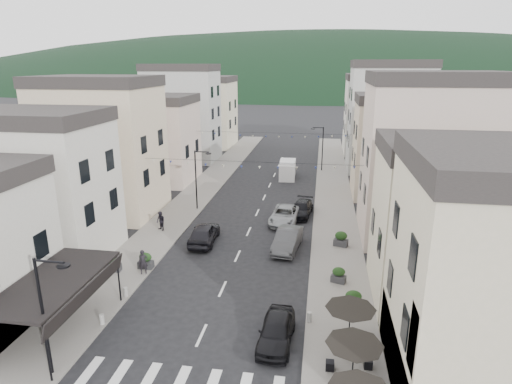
% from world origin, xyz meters
% --- Properties ---
extents(sidewalk_left, '(4.00, 76.00, 0.12)m').
position_xyz_m(sidewalk_left, '(-7.50, 32.00, 0.06)').
color(sidewalk_left, slate).
rests_on(sidewalk_left, ground).
extents(sidewalk_right, '(4.00, 76.00, 0.12)m').
position_xyz_m(sidewalk_right, '(7.50, 32.00, 0.06)').
color(sidewalk_right, slate).
rests_on(sidewalk_right, ground).
extents(hill_backdrop, '(640.00, 360.00, 70.00)m').
position_xyz_m(hill_backdrop, '(0.00, 300.00, 0.00)').
color(hill_backdrop, black).
rests_on(hill_backdrop, ground).
extents(boutique_awning, '(3.77, 7.50, 3.28)m').
position_xyz_m(boutique_awning, '(-7.25, 5.00, 3.11)').
color(boutique_awning, black).
rests_on(boutique_awning, ground).
extents(buildings_row_left, '(10.20, 54.16, 14.00)m').
position_xyz_m(buildings_row_left, '(-14.50, 37.75, 6.12)').
color(buildings_row_left, beige).
rests_on(buildings_row_left, ground).
extents(buildings_row_right, '(10.20, 54.16, 14.50)m').
position_xyz_m(buildings_row_right, '(14.50, 36.59, 6.32)').
color(buildings_row_right, beige).
rests_on(buildings_row_right, ground).
extents(cafe_terrace, '(2.50, 8.10, 2.53)m').
position_xyz_m(cafe_terrace, '(7.70, 2.80, 2.36)').
color(cafe_terrace, black).
rests_on(cafe_terrace, ground).
extents(streetlamp_left_near, '(1.70, 0.56, 6.00)m').
position_xyz_m(streetlamp_left_near, '(-5.82, 2.00, 3.70)').
color(streetlamp_left_near, black).
rests_on(streetlamp_left_near, ground).
extents(streetlamp_left_far, '(1.70, 0.56, 6.00)m').
position_xyz_m(streetlamp_left_far, '(-5.82, 26.00, 3.70)').
color(streetlamp_left_far, black).
rests_on(streetlamp_left_far, ground).
extents(streetlamp_right_far, '(1.70, 0.56, 6.00)m').
position_xyz_m(streetlamp_right_far, '(5.82, 44.00, 3.70)').
color(streetlamp_right_far, black).
rests_on(streetlamp_right_far, ground).
extents(bollards, '(11.66, 10.26, 0.60)m').
position_xyz_m(bollards, '(0.00, 5.50, 0.42)').
color(bollards, gray).
rests_on(bollards, ground).
extents(bunting_near, '(19.00, 0.28, 0.62)m').
position_xyz_m(bunting_near, '(0.00, 22.00, 5.65)').
color(bunting_near, black).
rests_on(bunting_near, ground).
extents(bunting_far, '(19.00, 0.28, 0.62)m').
position_xyz_m(bunting_far, '(0.00, 38.00, 5.65)').
color(bunting_far, black).
rests_on(bunting_far, ground).
extents(parked_car_a, '(1.88, 4.32, 1.45)m').
position_xyz_m(parked_car_a, '(4.06, 6.00, 0.72)').
color(parked_car_a, black).
rests_on(parked_car_a, ground).
extents(parked_car_b, '(2.29, 5.06, 1.61)m').
position_xyz_m(parked_car_b, '(3.63, 17.84, 0.81)').
color(parked_car_b, '#38383B').
rests_on(parked_car_b, ground).
extents(parked_car_c, '(2.82, 5.42, 1.46)m').
position_xyz_m(parked_car_c, '(2.90, 23.70, 0.73)').
color(parked_car_c, gray).
rests_on(parked_car_c, ground).
extents(parked_car_d, '(2.44, 4.81, 1.34)m').
position_xyz_m(parked_car_d, '(4.29, 25.84, 0.67)').
color(parked_car_d, black).
rests_on(parked_car_d, ground).
extents(parked_car_e, '(2.11, 4.87, 1.64)m').
position_xyz_m(parked_car_e, '(-3.18, 18.12, 0.82)').
color(parked_car_e, black).
rests_on(parked_car_e, ground).
extents(delivery_van, '(2.13, 4.97, 2.35)m').
position_xyz_m(delivery_van, '(1.80, 39.87, 1.15)').
color(delivery_van, silver).
rests_on(delivery_van, ground).
extents(pedestrian_a, '(0.74, 0.63, 1.72)m').
position_xyz_m(pedestrian_a, '(-5.80, 12.03, 0.98)').
color(pedestrian_a, black).
rests_on(pedestrian_a, sidewalk_left).
extents(pedestrian_b, '(1.05, 1.00, 1.70)m').
position_xyz_m(pedestrian_b, '(-7.52, 19.84, 0.97)').
color(pedestrian_b, black).
rests_on(pedestrian_b, sidewalk_left).
extents(planter_la, '(1.06, 0.61, 1.17)m').
position_xyz_m(planter_la, '(-6.00, 12.86, 0.69)').
color(planter_la, '#2F2F32').
rests_on(planter_la, sidewalk_left).
extents(planter_lb, '(1.09, 0.68, 1.16)m').
position_xyz_m(planter_lb, '(-8.05, 12.07, 0.68)').
color(planter_lb, '#303033').
rests_on(planter_lb, sidewalk_left).
extents(planter_ra, '(1.17, 0.77, 1.22)m').
position_xyz_m(planter_ra, '(8.19, 9.67, 0.71)').
color(planter_ra, '#2E2E31').
rests_on(planter_ra, sidewalk_right).
extents(planter_rb, '(1.07, 0.79, 1.07)m').
position_xyz_m(planter_rb, '(7.44, 12.85, 0.64)').
color(planter_rb, '#2F2F31').
rests_on(planter_rb, sidewalk_right).
extents(planter_rc, '(1.21, 0.88, 1.22)m').
position_xyz_m(planter_rc, '(7.80, 18.88, 0.71)').
color(planter_rc, '#2F2F32').
rests_on(planter_rc, sidewalk_right).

